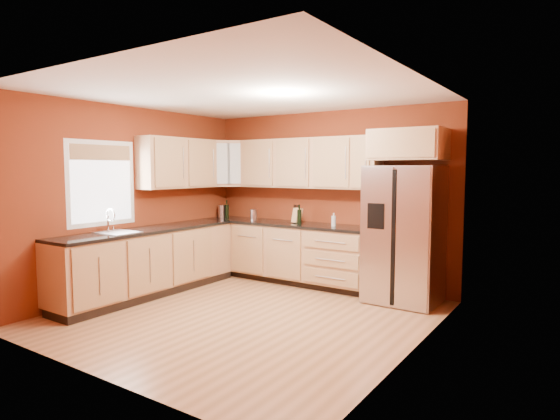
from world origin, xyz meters
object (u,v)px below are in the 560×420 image
(knife_block, at_px, (297,215))
(canister_left, at_px, (254,215))
(soap_dispenser, at_px, (334,220))
(refrigerator, at_px, (404,234))
(wine_bottle_a, at_px, (227,209))

(knife_block, bearing_deg, canister_left, -156.27)
(canister_left, relative_size, soap_dispenser, 0.92)
(refrigerator, relative_size, knife_block, 7.81)
(refrigerator, height_order, canister_left, refrigerator)
(refrigerator, xyz_separation_m, knife_block, (-1.70, 0.09, 0.14))
(knife_block, relative_size, soap_dispenser, 1.21)
(refrigerator, bearing_deg, wine_bottle_a, 178.28)
(refrigerator, distance_m, canister_left, 2.47)
(knife_block, bearing_deg, refrigerator, 14.17)
(wine_bottle_a, height_order, knife_block, wine_bottle_a)
(wine_bottle_a, bearing_deg, knife_block, 0.08)
(canister_left, bearing_deg, knife_block, 6.36)
(refrigerator, distance_m, soap_dispenser, 1.06)
(canister_left, bearing_deg, soap_dispenser, 1.10)
(wine_bottle_a, bearing_deg, soap_dispenser, -1.57)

